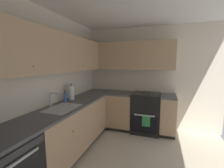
# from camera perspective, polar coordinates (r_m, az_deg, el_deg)

# --- Properties ---
(wall_back) EXTENTS (4.06, 0.05, 2.46)m
(wall_back) POSITION_cam_1_polar(r_m,az_deg,el_deg) (2.62, -26.53, -1.16)
(wall_back) COLOR beige
(wall_back) RESTS_ON ground_plane
(wall_right) EXTENTS (0.05, 3.19, 2.46)m
(wall_right) POSITION_cam_1_polar(r_m,az_deg,el_deg) (3.87, 14.19, 2.14)
(wall_right) COLOR beige
(wall_right) RESTS_ON ground_plane
(lower_cabinets_back) EXTENTS (1.93, 0.62, 0.86)m
(lower_cabinets_back) POSITION_cam_1_polar(r_m,az_deg,el_deg) (2.95, -14.95, -15.79)
(lower_cabinets_back) COLOR tan
(lower_cabinets_back) RESTS_ON ground_plane
(countertop_back) EXTENTS (3.14, 0.60, 0.03)m
(countertop_back) POSITION_cam_1_polar(r_m,az_deg,el_deg) (2.80, -15.25, -7.51)
(countertop_back) COLOR #4C4C51
(countertop_back) RESTS_ON lower_cabinets_back
(lower_cabinets_right) EXTENTS (0.62, 1.53, 0.86)m
(lower_cabinets_right) POSITION_cam_1_polar(r_m,az_deg,el_deg) (3.75, 9.29, -10.43)
(lower_cabinets_right) COLOR tan
(lower_cabinets_right) RESTS_ON ground_plane
(countertop_right) EXTENTS (0.60, 1.53, 0.03)m
(countertop_right) POSITION_cam_1_polar(r_m,az_deg,el_deg) (3.63, 9.43, -3.81)
(countertop_right) COLOR #4C4C51
(countertop_right) RESTS_ON lower_cabinets_right
(oven_range) EXTENTS (0.68, 0.62, 1.04)m
(oven_range) POSITION_cam_1_polar(r_m,az_deg,el_deg) (3.73, 12.52, -10.24)
(oven_range) COLOR black
(oven_range) RESTS_ON ground_plane
(upper_cabinets_back) EXTENTS (2.82, 0.34, 0.64)m
(upper_cabinets_back) POSITION_cam_1_polar(r_m,az_deg,el_deg) (2.66, -20.46, 10.93)
(upper_cabinets_back) COLOR tan
(upper_cabinets_right) EXTENTS (0.32, 2.08, 0.64)m
(upper_cabinets_right) POSITION_cam_1_polar(r_m,az_deg,el_deg) (3.74, 6.41, 10.38)
(upper_cabinets_right) COLOR tan
(sink) EXTENTS (0.58, 0.40, 0.10)m
(sink) POSITION_cam_1_polar(r_m,az_deg,el_deg) (2.58, -17.95, -9.48)
(sink) COLOR #B7B7BC
(sink) RESTS_ON countertop_back
(faucet) EXTENTS (0.07, 0.16, 0.24)m
(faucet) POSITION_cam_1_polar(r_m,az_deg,el_deg) (2.66, -21.73, -5.03)
(faucet) COLOR silver
(faucet) RESTS_ON countertop_back
(soap_bottle) EXTENTS (0.06, 0.06, 0.21)m
(soap_bottle) POSITION_cam_1_polar(r_m,az_deg,el_deg) (2.96, -17.14, -4.59)
(soap_bottle) COLOR #3F72BF
(soap_bottle) RESTS_ON countertop_back
(paper_towel_roll) EXTENTS (0.11, 0.11, 0.33)m
(paper_towel_roll) POSITION_cam_1_polar(r_m,az_deg,el_deg) (3.08, -14.94, -3.16)
(paper_towel_roll) COLOR white
(paper_towel_roll) RESTS_ON countertop_back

